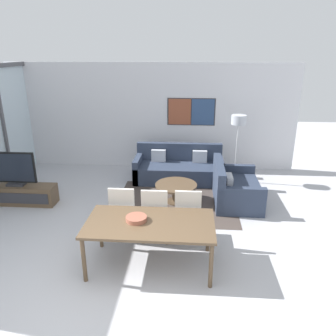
{
  "coord_description": "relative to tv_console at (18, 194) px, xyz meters",
  "views": [
    {
      "loc": [
        1.09,
        -3.09,
        3.09
      ],
      "look_at": [
        0.66,
        2.8,
        0.95
      ],
      "focal_mm": 35.0,
      "sensor_mm": 36.0,
      "label": 1
    }
  ],
  "objects": [
    {
      "name": "tv_console",
      "position": [
        0.0,
        0.0,
        0.0
      ],
      "size": [
        1.62,
        0.41,
        0.41
      ],
      "color": "brown",
      "rests_on": "ground_plane"
    },
    {
      "name": "area_rug",
      "position": [
        3.34,
        0.29,
        -0.2
      ],
      "size": [
        2.53,
        2.18,
        0.01
      ],
      "color": "#473D38",
      "rests_on": "ground_plane"
    },
    {
      "name": "television",
      "position": [
        0.0,
        0.0,
        0.56
      ],
      "size": [
        0.92,
        0.2,
        0.73
      ],
      "color": "#2D2D33",
      "rests_on": "tv_console"
    },
    {
      "name": "sofa_main",
      "position": [
        3.34,
        1.63,
        0.07
      ],
      "size": [
        2.17,
        0.95,
        0.86
      ],
      "color": "#2D384C",
      "rests_on": "ground_plane"
    },
    {
      "name": "dining_chair_centre",
      "position": [
        3.07,
        -1.23,
        0.32
      ],
      "size": [
        0.46,
        0.46,
        0.98
      ],
      "color": "beige",
      "rests_on": "ground_plane"
    },
    {
      "name": "dining_chair_right",
      "position": [
        3.61,
        -1.22,
        0.32
      ],
      "size": [
        0.46,
        0.46,
        0.98
      ],
      "color": "beige",
      "rests_on": "ground_plane"
    },
    {
      "name": "fruit_bowl",
      "position": [
        2.87,
        -1.89,
        0.57
      ],
      "size": [
        0.31,
        0.31,
        0.07
      ],
      "color": "#995642",
      "rests_on": "dining_table"
    },
    {
      "name": "wall_back",
      "position": [
        2.57,
        2.57,
        1.2
      ],
      "size": [
        7.7,
        0.09,
        2.8
      ],
      "color": "silver",
      "rests_on": "ground_plane"
    },
    {
      "name": "sofa_side",
      "position": [
        4.55,
        0.43,
        0.07
      ],
      "size": [
        0.95,
        1.47,
        0.86
      ],
      "rotation": [
        0.0,
        0.0,
        1.57
      ],
      "color": "#2D384C",
      "rests_on": "ground_plane"
    },
    {
      "name": "coffee_table",
      "position": [
        3.34,
        0.29,
        0.1
      ],
      "size": [
        0.89,
        0.89,
        0.41
      ],
      "color": "brown",
      "rests_on": "ground_plane"
    },
    {
      "name": "ground_plane",
      "position": [
        2.54,
        -2.99,
        -0.21
      ],
      "size": [
        24.0,
        24.0,
        0.0
      ],
      "primitive_type": "plane",
      "color": "#B2B2B7"
    },
    {
      "name": "dining_chair_left",
      "position": [
        2.53,
        -1.2,
        0.32
      ],
      "size": [
        0.46,
        0.46,
        0.98
      ],
      "color": "beige",
      "rests_on": "ground_plane"
    },
    {
      "name": "floor_lamp",
      "position": [
        4.74,
        1.59,
        1.21
      ],
      "size": [
        0.35,
        0.35,
        1.66
      ],
      "color": "#2D2D33",
      "rests_on": "ground_plane"
    },
    {
      "name": "dining_table",
      "position": [
        3.07,
        -1.92,
        0.47
      ],
      "size": [
        1.87,
        0.99,
        0.74
      ],
      "color": "brown",
      "rests_on": "ground_plane"
    }
  ]
}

